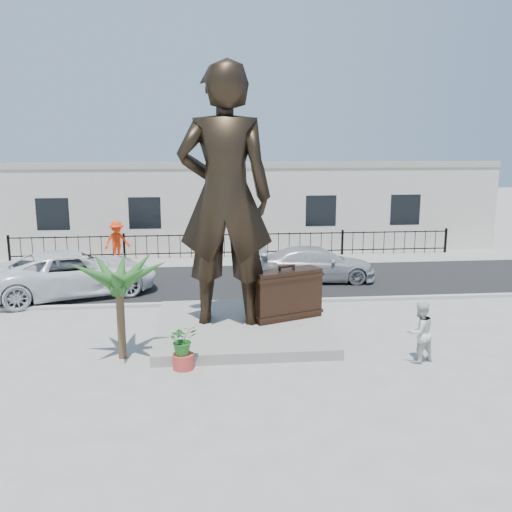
{
  "coord_description": "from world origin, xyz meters",
  "views": [
    {
      "loc": [
        -1.69,
        -15.35,
        5.95
      ],
      "look_at": [
        0.0,
        2.0,
        2.3
      ],
      "focal_mm": 40.0,
      "sensor_mm": 36.0,
      "label": 1
    }
  ],
  "objects_px": {
    "suitcase": "(286,294)",
    "tourist": "(420,332)",
    "car_white": "(74,273)",
    "statue": "(225,197)"
  },
  "relations": [
    {
      "from": "suitcase",
      "to": "tourist",
      "type": "bearing_deg",
      "value": -66.94
    },
    {
      "from": "car_white",
      "to": "suitcase",
      "type": "bearing_deg",
      "value": -141.55
    },
    {
      "from": "statue",
      "to": "car_white",
      "type": "xyz_separation_m",
      "value": [
        -5.57,
        4.62,
        -3.33
      ]
    },
    {
      "from": "tourist",
      "to": "car_white",
      "type": "relative_size",
      "value": 0.27
    },
    {
      "from": "statue",
      "to": "car_white",
      "type": "height_order",
      "value": "statue"
    },
    {
      "from": "suitcase",
      "to": "car_white",
      "type": "height_order",
      "value": "suitcase"
    },
    {
      "from": "suitcase",
      "to": "car_white",
      "type": "xyz_separation_m",
      "value": [
        -7.49,
        4.48,
        -0.22
      ]
    },
    {
      "from": "suitcase",
      "to": "car_white",
      "type": "bearing_deg",
      "value": 127.79
    },
    {
      "from": "tourist",
      "to": "statue",
      "type": "bearing_deg",
      "value": -51.34
    },
    {
      "from": "statue",
      "to": "suitcase",
      "type": "bearing_deg",
      "value": -169.75
    }
  ]
}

